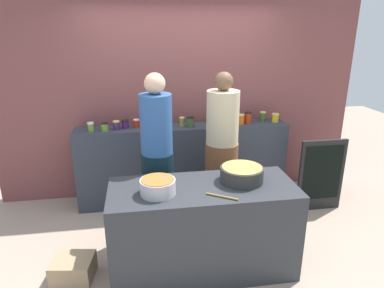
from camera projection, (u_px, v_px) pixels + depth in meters
The scene contains 27 objects.
ground at pixel (197, 248), 3.65m from camera, with size 12.00×12.00×0.00m, color tan.
storefront_wall at pixel (179, 85), 4.52m from camera, with size 4.80×0.12×3.00m, color brown.
display_shelf at pixel (183, 164), 4.51m from camera, with size 2.70×0.36×1.04m, color #2F3541.
prep_table at pixel (203, 228), 3.23m from camera, with size 1.70×0.70×0.86m, color #2B2F34.
preserve_jar_0 at pixel (91, 127), 4.12m from camera, with size 0.08×0.08×0.11m.
preserve_jar_1 at pixel (105, 127), 4.13m from camera, with size 0.09×0.09×0.10m.
preserve_jar_2 at pixel (116, 125), 4.19m from camera, with size 0.08×0.08×0.11m.
preserve_jar_3 at pixel (125, 124), 4.24m from camera, with size 0.09×0.09×0.11m.
preserve_jar_4 at pixel (136, 123), 4.29m from camera, with size 0.08×0.08×0.10m.
preserve_jar_5 at pixel (145, 124), 4.23m from camera, with size 0.07×0.07×0.12m.
preserve_jar_6 at pixel (158, 123), 4.24m from camera, with size 0.08×0.08×0.13m.
preserve_jar_7 at pixel (166, 123), 4.24m from camera, with size 0.07×0.07×0.12m.
preserve_jar_8 at pixel (182, 122), 4.33m from camera, with size 0.07×0.07×0.11m.
preserve_jar_9 at pixel (191, 122), 4.27m from camera, with size 0.09×0.09×0.14m.
preserve_jar_10 at pixel (219, 119), 4.42m from camera, with size 0.07×0.07×0.14m.
preserve_jar_11 at pixel (231, 118), 4.47m from camera, with size 0.08×0.08×0.14m.
preserve_jar_12 at pixel (241, 119), 4.39m from camera, with size 0.08×0.08×0.13m.
preserve_jar_13 at pixel (248, 118), 4.45m from camera, with size 0.09×0.09×0.15m.
preserve_jar_14 at pixel (263, 116), 4.55m from camera, with size 0.08×0.08×0.13m.
preserve_jar_15 at pixel (275, 118), 4.52m from camera, with size 0.09×0.09×0.11m.
cooking_pot_left at pixel (158, 187), 2.94m from camera, with size 0.31×0.31×0.14m.
cooking_pot_center at pixel (242, 174), 3.18m from camera, with size 0.40×0.40×0.14m.
wooden_spoon at pixel (222, 197), 2.89m from camera, with size 0.02×0.02×0.28m, color #9E703D.
cook_with_tongs at pixel (158, 167), 3.60m from camera, with size 0.34×0.34×1.81m.
cook_in_cap at pixel (222, 157), 3.95m from camera, with size 0.38×0.38×1.78m.
bread_crate at pixel (73, 269), 3.19m from camera, with size 0.37×0.31×0.21m, color tan.
chalkboard_sign at pixel (321, 175), 4.29m from camera, with size 0.59×0.05×0.93m.
Camera 1 is at (-0.54, -3.05, 2.23)m, focal length 32.17 mm.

